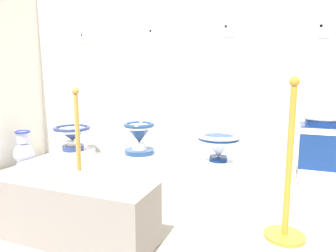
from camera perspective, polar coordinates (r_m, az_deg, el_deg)
name	(u,v)px	position (r m, az deg, el deg)	size (l,w,h in m)	color
wall_back	(190,41)	(3.37, 4.12, 15.59)	(4.25, 0.06, 2.83)	white
display_platform	(176,176)	(3.10, 1.44, -9.38)	(3.41, 0.76, 0.11)	white
plinth_block_broad_patterned	(73,154)	(3.72, -17.33, -5.03)	(0.34, 0.38, 0.09)	white
antique_toilet_broad_patterned	(72,134)	(3.67, -17.51, -1.46)	(0.41, 0.41, 0.28)	navy
plinth_block_tall_cobalt	(140,160)	(3.20, -5.36, -6.42)	(0.28, 0.32, 0.14)	white
antique_toilet_tall_cobalt	(139,135)	(3.14, -5.43, -1.72)	(0.32, 0.32, 0.32)	navy
plinth_block_central_ornate	(218,171)	(2.97, 9.33, -8.40)	(0.38, 0.35, 0.08)	white
antique_toilet_central_ornate	(219,146)	(2.91, 9.46, -3.74)	(0.40, 0.40, 0.33)	silver
plinth_block_leftmost	(318,176)	(2.94, 26.29, -8.41)	(0.30, 0.39, 0.18)	white
antique_toilet_leftmost	(321,140)	(2.86, 26.74, -2.37)	(0.35, 0.34, 0.44)	navy
info_placard_first	(85,38)	(3.94, -15.36, 15.60)	(0.13, 0.01, 0.14)	white
info_placard_second	(153,34)	(3.49, -2.85, 16.83)	(0.09, 0.01, 0.12)	white
info_placard_third	(229,30)	(3.24, 11.42, 17.23)	(0.12, 0.01, 0.13)	white
info_placard_fourth	(325,30)	(3.20, 27.33, 15.73)	(0.10, 0.01, 0.13)	white
decorative_vase_spare	(24,151)	(3.93, -25.43, -4.26)	(0.23, 0.23, 0.43)	#202F98
stanchion_post_near_left	(79,166)	(2.71, -16.34, -7.25)	(0.25, 0.25, 0.96)	gold
stanchion_post_near_right	(287,193)	(2.13, 21.45, -11.57)	(0.26, 0.26, 1.05)	gold
museum_bench	(77,211)	(2.09, -16.79, -15.03)	(1.03, 0.36, 0.40)	gray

